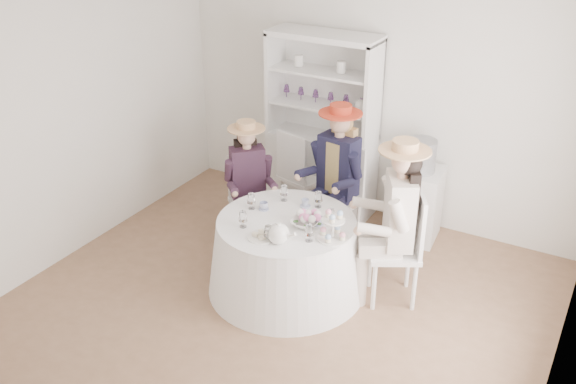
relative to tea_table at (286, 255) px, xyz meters
The scene contains 21 objects.
ground 0.41m from the tea_table, 70.11° to the right, with size 4.50×4.50×0.00m, color brown.
wall_back 2.06m from the tea_table, 87.75° to the left, with size 4.50×4.50×0.00m, color silver.
wall_front 2.41m from the tea_table, 88.15° to the right, with size 4.50×4.50×0.00m, color silver.
wall_left 2.40m from the tea_table, behind, with size 4.50×4.50×0.00m, color silver.
tea_table is the anchor object (origin of this frame).
hutch 1.67m from the tea_table, 105.63° to the left, with size 1.19×0.47×1.99m.
side_table 1.62m from the tea_table, 64.89° to the left, with size 0.49×0.49×0.76m, color silver.
hatbox 1.72m from the tea_table, 64.89° to the left, with size 0.32×0.32×0.32m, color black.
guest_left 1.02m from the tea_table, 143.48° to the left, with size 0.55×0.55×1.30m.
guest_mid 1.07m from the tea_table, 87.93° to the left, with size 0.56×0.58×1.49m.
guest_right 1.07m from the tea_table, 20.36° to the left, with size 0.65×0.59×1.53m.
spare_chair 1.34m from the tea_table, 113.98° to the left, with size 0.51×0.51×1.03m.
teacup_a 0.48m from the tea_table, 164.63° to the left, with size 0.08×0.08×0.06m, color white.
teacup_b 0.50m from the tea_table, 86.20° to the left, with size 0.07×0.07×0.07m, color white.
teacup_c 0.48m from the tea_table, 16.17° to the left, with size 0.09×0.09×0.07m, color white.
flower_bowl 0.43m from the tea_table, ahead, with size 0.24×0.24×0.06m, color white.
flower_arrangement 0.49m from the tea_table, ahead, with size 0.18×0.18×0.07m.
table_teapot 0.57m from the tea_table, 70.16° to the right, with size 0.26×0.18×0.19m.
sandwich_plate 0.51m from the tea_table, 95.92° to the right, with size 0.24×0.24×0.05m.
cupcake_stand 0.67m from the tea_table, ahead, with size 0.26×0.26×0.25m.
stemware_set 0.43m from the tea_table, 33.69° to the left, with size 0.83×0.83×0.15m.
Camera 1 is at (2.36, -4.06, 3.47)m, focal length 40.00 mm.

